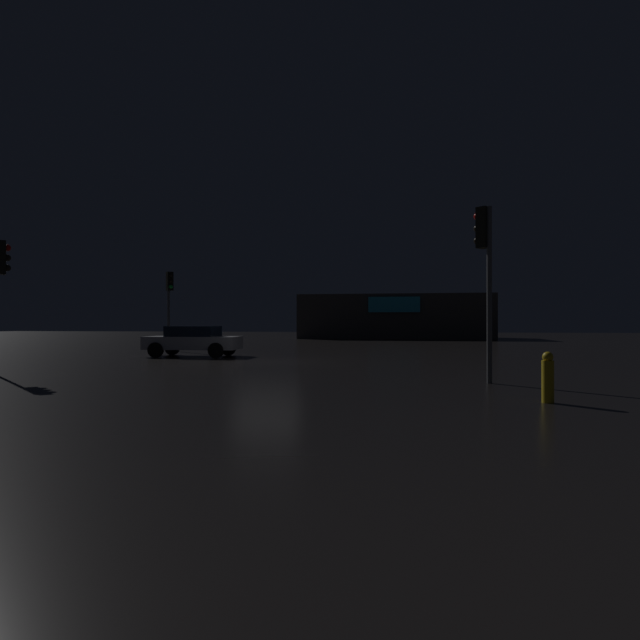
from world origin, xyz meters
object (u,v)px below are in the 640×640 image
at_px(traffic_signal_main, 0,271).
at_px(traffic_signal_cross_left, 169,294).
at_px(store_building, 395,317).
at_px(car_near, 193,340).
at_px(fire_hydrant, 548,377).
at_px(traffic_signal_opposite, 485,254).

bearing_deg(traffic_signal_main, traffic_signal_cross_left, 93.19).
distance_m(store_building, car_near, 29.64).
distance_m(traffic_signal_cross_left, fire_hydrant, 21.72).
bearing_deg(fire_hydrant, traffic_signal_cross_left, 133.83).
bearing_deg(traffic_signal_cross_left, traffic_signal_opposite, -41.08).
height_order(store_building, fire_hydrant, store_building).
bearing_deg(traffic_signal_opposite, store_building, 94.73).
xyz_separation_m(store_building, car_near, (-8.13, -28.47, -1.30)).
bearing_deg(traffic_signal_main, car_near, 73.99).
height_order(store_building, car_near, store_building).
bearing_deg(traffic_signal_opposite, traffic_signal_main, -179.93).
relative_size(store_building, car_near, 4.26).
distance_m(store_building, traffic_signal_main, 38.27).
xyz_separation_m(traffic_signal_main, fire_hydrant, (14.25, -3.12, -2.53)).
xyz_separation_m(traffic_signal_opposite, fire_hydrant, (0.69, -3.14, -2.73)).
xyz_separation_m(store_building, traffic_signal_main, (-10.52, -36.79, 0.99)).
distance_m(traffic_signal_main, fire_hydrant, 14.80).
relative_size(traffic_signal_main, traffic_signal_opposite, 0.89).
distance_m(car_near, fire_hydrant, 16.48).
height_order(traffic_signal_main, fire_hydrant, traffic_signal_main).
height_order(store_building, traffic_signal_main, store_building).
bearing_deg(car_near, traffic_signal_main, -106.01).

